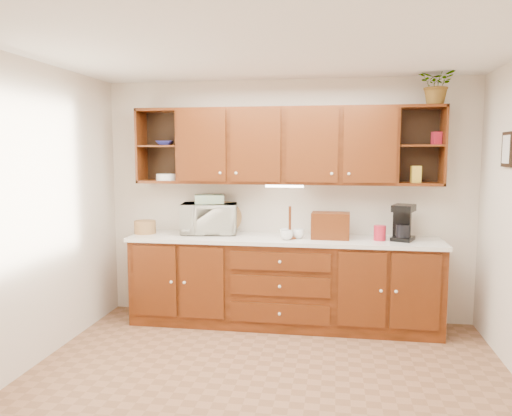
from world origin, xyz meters
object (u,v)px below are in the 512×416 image
(microwave, at_px, (209,218))
(coffee_maker, at_px, (403,223))
(potted_plant, at_px, (438,84))
(bread_box, at_px, (331,226))

(microwave, distance_m, coffee_maker, 2.04)
(microwave, relative_size, coffee_maker, 1.65)
(potted_plant, bearing_deg, microwave, 178.61)
(microwave, bearing_deg, bread_box, -14.41)
(coffee_maker, bearing_deg, potted_plant, 29.22)
(bread_box, height_order, coffee_maker, coffee_maker)
(microwave, xyz_separation_m, coffee_maker, (2.04, -0.10, 0.01))
(bread_box, xyz_separation_m, coffee_maker, (0.72, 0.03, 0.04))
(coffee_maker, height_order, potted_plant, potted_plant)
(microwave, xyz_separation_m, bread_box, (1.31, -0.13, -0.03))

